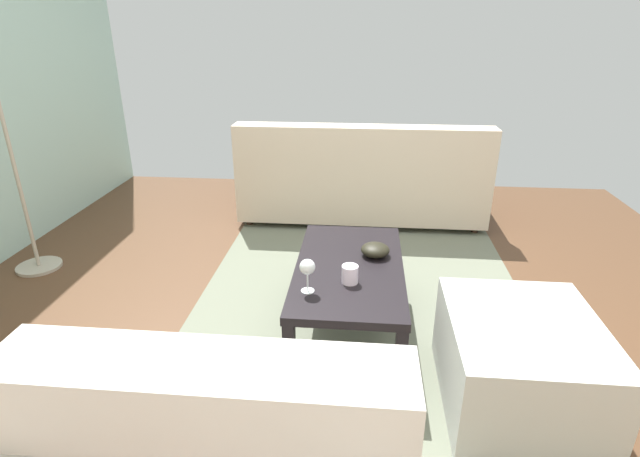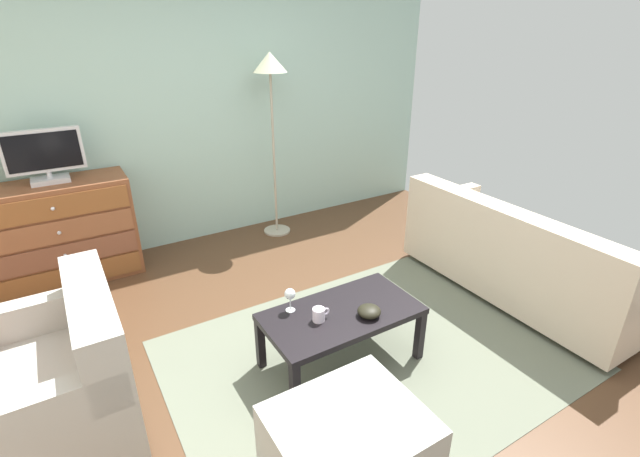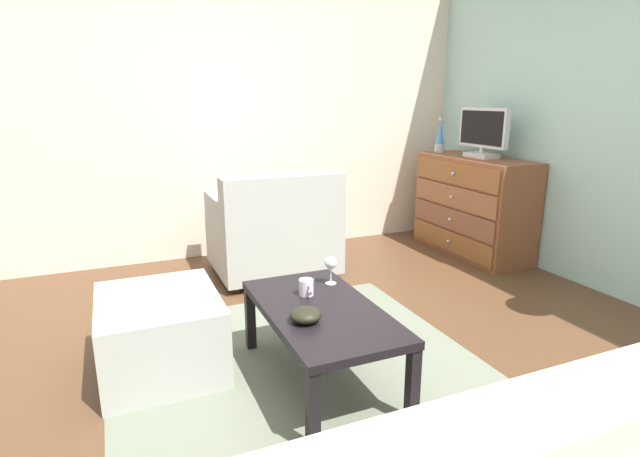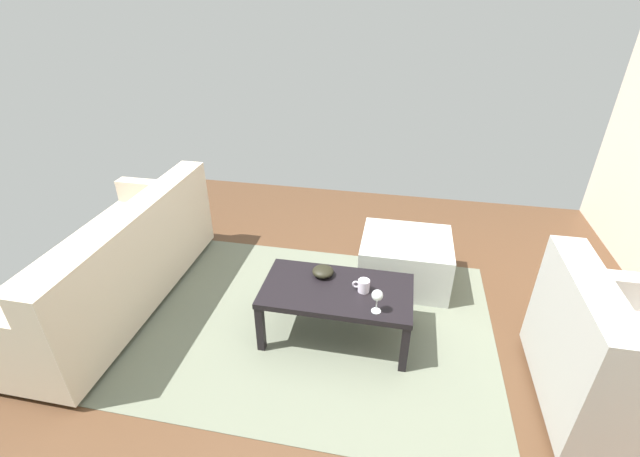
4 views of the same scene
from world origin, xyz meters
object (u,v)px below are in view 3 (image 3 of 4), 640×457
object	(u,v)px
armchair	(274,232)
ottoman	(160,333)
lava_lamp	(440,137)
tv	(483,132)
dresser	(472,206)
bowl_decorative	(306,315)
coffee_table	(321,317)
wine_glass	(331,264)
mug	(306,287)

from	to	relation	value
armchair	ottoman	bearing A→B (deg)	-40.93
lava_lamp	ottoman	world-z (taller)	lava_lamp
tv	armchair	xyz separation A→B (m)	(-0.19, -1.86, -0.75)
dresser	bowl_decorative	size ratio (longest dim) A/B	7.96
dresser	bowl_decorative	world-z (taller)	dresser
dresser	coffee_table	bearing A→B (deg)	-55.86
wine_glass	mug	world-z (taller)	wine_glass
tv	coffee_table	world-z (taller)	tv
coffee_table	ottoman	distance (m)	0.86
coffee_table	tv	bearing A→B (deg)	123.25
dresser	armchair	bearing A→B (deg)	-95.08
mug	ottoman	xyz separation A→B (m)	(-0.27, -0.72, -0.24)
ottoman	coffee_table	bearing A→B (deg)	58.65
tv	lava_lamp	size ratio (longest dim) A/B	1.72
dresser	mug	size ratio (longest dim) A/B	10.22
dresser	tv	world-z (taller)	tv
bowl_decorative	coffee_table	bearing A→B (deg)	133.08
dresser	mug	xyz separation A→B (m)	(1.26, -2.12, 0.00)
mug	bowl_decorative	distance (m)	0.31
coffee_table	wine_glass	world-z (taller)	wine_glass
bowl_decorative	dresser	bearing A→B (deg)	124.70
dresser	mug	bearing A→B (deg)	-59.24
dresser	coffee_table	size ratio (longest dim) A/B	1.18
ottoman	tv	bearing A→B (deg)	108.58
wine_glass	bowl_decorative	bearing A→B (deg)	-37.86
armchair	ottoman	distance (m)	1.54
tv	lava_lamp	bearing A→B (deg)	-172.51
coffee_table	ottoman	xyz separation A→B (m)	(-0.44, -0.72, -0.15)
dresser	mug	distance (m)	2.47
bowl_decorative	armchair	distance (m)	1.77
tv	armchair	distance (m)	2.01
lava_lamp	mug	distance (m)	2.78
coffee_table	bowl_decorative	size ratio (longest dim) A/B	6.77
dresser	wine_glass	distance (m)	2.26
tv	coffee_table	size ratio (longest dim) A/B	0.57
armchair	dresser	bearing A→B (deg)	84.92
wine_glass	dresser	bearing A→B (deg)	120.96
armchair	coffee_table	bearing A→B (deg)	-9.95
lava_lamp	ottoman	distance (m)	3.27
bowl_decorative	ottoman	bearing A→B (deg)	-133.12
lava_lamp	wine_glass	xyz separation A→B (m)	(1.65, -1.90, -0.51)
coffee_table	bowl_decorative	distance (m)	0.19
armchair	ottoman	size ratio (longest dim) A/B	1.33
ottoman	wine_glass	bearing A→B (deg)	79.32
lava_lamp	wine_glass	bearing A→B (deg)	-49.04
bowl_decorative	ottoman	distance (m)	0.85
bowl_decorative	mug	bearing A→B (deg)	157.63
mug	ottoman	bearing A→B (deg)	-110.67
lava_lamp	ottoman	size ratio (longest dim) A/B	0.47
dresser	ottoman	bearing A→B (deg)	-70.70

